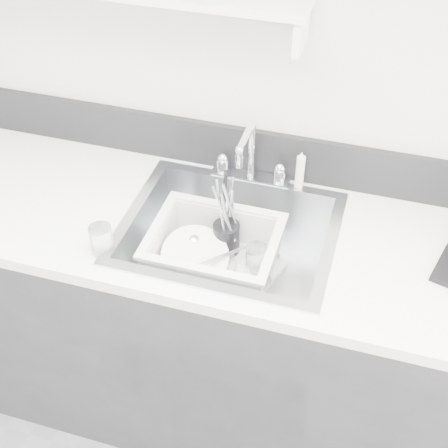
% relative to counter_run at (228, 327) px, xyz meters
% --- Properties ---
extents(room_shell, '(3.50, 3.00, 2.60)m').
position_rel_counter_run_xyz_m(room_shell, '(0.00, -0.80, 1.22)').
color(room_shell, silver).
rests_on(room_shell, ground).
extents(counter_run, '(3.20, 0.62, 0.92)m').
position_rel_counter_run_xyz_m(counter_run, '(0.00, 0.00, 0.00)').
color(counter_run, '#242428').
rests_on(counter_run, ground).
extents(backsplash, '(3.20, 0.02, 0.16)m').
position_rel_counter_run_xyz_m(backsplash, '(0.00, 0.30, 0.54)').
color(backsplash, black).
rests_on(backsplash, counter_run).
extents(sink, '(0.64, 0.52, 0.20)m').
position_rel_counter_run_xyz_m(sink, '(0.00, 0.00, 0.37)').
color(sink, silver).
rests_on(sink, counter_run).
extents(faucet, '(0.26, 0.18, 0.23)m').
position_rel_counter_run_xyz_m(faucet, '(0.00, 0.25, 0.52)').
color(faucet, silver).
rests_on(faucet, counter_run).
extents(side_sprayer, '(0.03, 0.03, 0.14)m').
position_rel_counter_run_xyz_m(side_sprayer, '(0.16, 0.25, 0.53)').
color(side_sprayer, silver).
rests_on(side_sprayer, counter_run).
extents(wash_tub, '(0.47, 0.42, 0.15)m').
position_rel_counter_run_xyz_m(wash_tub, '(-0.04, -0.02, 0.37)').
color(wash_tub, silver).
rests_on(wash_tub, sink).
extents(plate_stack, '(0.26, 0.25, 0.10)m').
position_rel_counter_run_xyz_m(plate_stack, '(-0.09, -0.05, 0.33)').
color(plate_stack, white).
rests_on(plate_stack, wash_tub).
extents(utensil_cup, '(0.09, 0.09, 0.29)m').
position_rel_counter_run_xyz_m(utensil_cup, '(-0.03, 0.06, 0.37)').
color(utensil_cup, black).
rests_on(utensil_cup, wash_tub).
extents(ladle, '(0.27, 0.22, 0.07)m').
position_rel_counter_run_xyz_m(ladle, '(-0.06, -0.03, 0.34)').
color(ladle, silver).
rests_on(ladle, wash_tub).
extents(tumbler_in_tub, '(0.08, 0.08, 0.10)m').
position_rel_counter_run_xyz_m(tumbler_in_tub, '(0.09, 0.00, 0.35)').
color(tumbler_in_tub, white).
rests_on(tumbler_in_tub, wash_tub).
extents(tumbler_counter, '(0.08, 0.08, 0.09)m').
position_rel_counter_run_xyz_m(tumbler_counter, '(-0.32, -0.20, 0.51)').
color(tumbler_counter, white).
rests_on(tumbler_counter, counter_run).
extents(bowl_small, '(0.12, 0.12, 0.03)m').
position_rel_counter_run_xyz_m(bowl_small, '(0.10, -0.07, 0.32)').
color(bowl_small, white).
rests_on(bowl_small, wash_tub).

